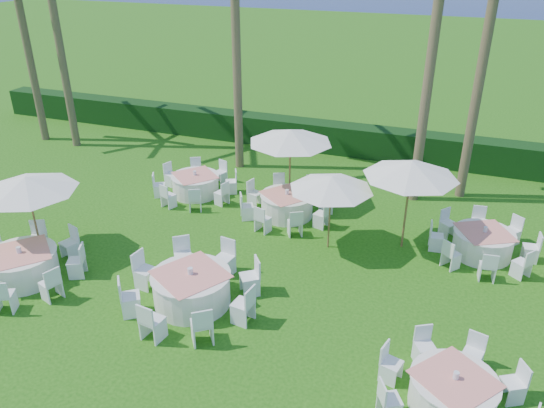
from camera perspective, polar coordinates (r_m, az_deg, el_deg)
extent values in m
plane|color=#1B510D|center=(12.80, -6.32, -12.67)|extent=(120.00, 120.00, 0.00)
cube|color=black|center=(22.55, 7.17, 7.04)|extent=(34.00, 1.00, 1.20)
cylinder|color=white|center=(15.46, -25.23, -6.07)|extent=(1.75, 1.75, 0.76)
cylinder|color=white|center=(15.27, -25.51, -4.83)|extent=(1.83, 1.83, 0.03)
cube|color=#F18877|center=(15.25, -25.53, -4.75)|extent=(2.00, 2.00, 0.01)
cylinder|color=silver|center=(15.21, -25.59, -4.47)|extent=(0.12, 0.12, 0.16)
cube|color=white|center=(15.00, -20.35, -5.76)|extent=(0.57, 0.57, 0.91)
cube|color=white|center=(15.91, -20.98, -3.94)|extent=(0.54, 0.54, 0.91)
cube|color=white|center=(16.53, -23.90, -3.32)|extent=(0.57, 0.57, 0.91)
cube|color=white|center=(14.35, -26.90, -8.72)|extent=(0.57, 0.57, 0.91)
cube|color=white|center=(14.33, -22.76, -7.84)|extent=(0.54, 0.54, 0.91)
cylinder|color=white|center=(13.26, -8.63, -9.04)|extent=(1.87, 1.87, 0.81)
cylinder|color=white|center=(13.02, -8.75, -7.55)|extent=(1.95, 1.95, 0.03)
cube|color=#F18877|center=(13.01, -8.76, -7.46)|extent=(2.07, 2.07, 0.01)
cylinder|color=silver|center=(12.96, -8.78, -7.15)|extent=(0.13, 0.13, 0.17)
cube|color=white|center=(13.42, -2.42, -7.83)|extent=(0.64, 0.64, 0.98)
cube|color=white|center=(14.19, -5.14, -5.81)|extent=(0.52, 0.52, 0.98)
cube|color=white|center=(14.43, -9.53, -5.51)|extent=(0.64, 0.64, 0.98)
cube|color=white|center=(14.02, -13.49, -6.96)|extent=(0.52, 0.52, 0.98)
cube|color=white|center=(13.17, -15.03, -9.60)|extent=(0.64, 0.64, 0.98)
cube|color=white|center=(12.33, -12.76, -12.10)|extent=(0.52, 0.52, 0.98)
cube|color=white|center=(12.05, -7.58, -12.65)|extent=(0.64, 0.64, 0.98)
cube|color=white|center=(12.52, -3.17, -10.70)|extent=(0.52, 0.52, 0.98)
cylinder|color=white|center=(11.21, 18.82, -18.75)|extent=(1.59, 1.59, 0.69)
cylinder|color=white|center=(10.96, 19.10, -17.43)|extent=(1.66, 1.66, 0.03)
cube|color=#F18877|center=(10.95, 19.12, -17.34)|extent=(1.81, 1.81, 0.01)
cylinder|color=silver|center=(10.89, 19.19, -17.01)|extent=(0.11, 0.11, 0.15)
cube|color=white|center=(11.73, 24.52, -17.11)|extent=(0.53, 0.53, 0.83)
cube|color=white|center=(12.08, 20.80, -14.81)|extent=(0.48, 0.48, 0.83)
cube|color=white|center=(11.95, 16.15, -14.50)|extent=(0.53, 0.53, 0.83)
cube|color=white|center=(11.39, 12.74, -16.40)|extent=(0.48, 0.48, 0.83)
cube|color=white|center=(10.71, 12.59, -19.83)|extent=(0.53, 0.53, 0.83)
cylinder|color=white|center=(18.77, -8.22, 2.01)|extent=(1.60, 1.60, 0.70)
cylinder|color=white|center=(18.63, -8.29, 3.01)|extent=(1.67, 1.67, 0.03)
cube|color=#F18877|center=(18.62, -8.30, 3.09)|extent=(1.82, 1.82, 0.01)
cylinder|color=silver|center=(18.58, -8.31, 3.33)|extent=(0.11, 0.11, 0.15)
cube|color=white|center=(18.74, -4.41, 2.40)|extent=(0.52, 0.52, 0.83)
cube|color=white|center=(19.54, -5.60, 3.40)|extent=(0.49, 0.49, 0.83)
cube|color=white|center=(19.89, -8.19, 3.68)|extent=(0.52, 0.52, 0.83)
cube|color=white|center=(19.61, -10.79, 3.13)|extent=(0.49, 0.49, 0.83)
cube|color=white|center=(18.83, -12.04, 2.00)|extent=(0.52, 0.52, 0.83)
cube|color=white|center=(18.00, -11.09, 0.90)|extent=(0.49, 0.49, 0.83)
cube|color=white|center=(17.61, -8.29, 0.54)|extent=(0.52, 0.52, 0.83)
cube|color=white|center=(17.92, -5.45, 1.20)|extent=(0.49, 0.49, 0.83)
cylinder|color=white|center=(17.14, 1.61, -0.15)|extent=(1.66, 1.66, 0.72)
cylinder|color=white|center=(16.97, 1.63, 0.97)|extent=(1.73, 1.73, 0.03)
cube|color=#F18877|center=(16.96, 1.63, 1.05)|extent=(1.88, 1.88, 0.01)
cylinder|color=silver|center=(16.93, 1.63, 1.31)|extent=(0.12, 0.12, 0.15)
cube|color=white|center=(17.38, 5.82, 0.38)|extent=(0.55, 0.55, 0.87)
cube|color=white|center=(18.09, 3.93, 1.56)|extent=(0.50, 0.50, 0.87)
cube|color=white|center=(18.26, 0.85, 1.86)|extent=(0.55, 0.55, 0.87)
cube|color=white|center=(17.79, -1.85, 1.16)|extent=(0.50, 0.50, 0.87)
cube|color=white|center=(16.93, -2.71, -0.25)|extent=(0.55, 0.55, 0.87)
cube|color=white|center=(16.16, -0.98, -1.60)|extent=(0.50, 0.50, 0.87)
cube|color=white|center=(15.98, 2.49, -1.98)|extent=(0.55, 0.55, 0.87)
cube|color=white|center=(16.50, 5.35, -1.10)|extent=(0.50, 0.50, 0.87)
cylinder|color=white|center=(16.16, 21.71, -4.01)|extent=(1.62, 1.62, 0.70)
cylinder|color=white|center=(15.99, 21.92, -2.89)|extent=(1.69, 1.69, 0.03)
cube|color=#F18877|center=(15.98, 21.94, -2.81)|extent=(1.78, 1.78, 0.01)
cylinder|color=silver|center=(15.94, 21.99, -2.55)|extent=(0.11, 0.11, 0.15)
cube|color=white|center=(16.38, 26.11, -4.22)|extent=(0.43, 0.43, 0.84)
cube|color=white|center=(17.07, 24.41, -2.61)|extent=(0.55, 0.55, 0.84)
cube|color=white|center=(17.23, 21.35, -1.72)|extent=(0.43, 0.43, 0.84)
cube|color=white|center=(16.79, 18.45, -1.98)|extent=(0.55, 0.55, 0.84)
cube|color=white|center=(15.97, 17.28, -3.34)|extent=(0.43, 0.43, 0.84)
cube|color=white|center=(15.23, 18.75, -5.11)|extent=(0.55, 0.55, 0.84)
cube|color=white|center=(15.05, 22.21, -6.17)|extent=(0.43, 0.43, 0.84)
cube|color=white|center=(15.54, 25.32, -5.73)|extent=(0.55, 0.55, 0.84)
cylinder|color=brown|center=(16.07, -24.21, -1.41)|extent=(0.06, 0.06, 2.31)
cone|color=white|center=(15.65, -24.91, 1.95)|extent=(2.68, 2.68, 0.42)
sphere|color=brown|center=(15.60, -25.01, 2.43)|extent=(0.09, 0.09, 0.09)
cylinder|color=brown|center=(15.12, 6.22, -1.09)|extent=(0.05, 0.05, 2.16)
cone|color=white|center=(14.70, 6.40, 2.27)|extent=(2.37, 2.37, 0.39)
sphere|color=brown|center=(14.64, 6.43, 2.75)|extent=(0.09, 0.09, 0.09)
cylinder|color=brown|center=(17.75, 1.93, 3.94)|extent=(0.06, 0.06, 2.47)
cone|color=white|center=(17.36, 1.99, 7.32)|extent=(2.79, 2.79, 0.44)
sphere|color=brown|center=(17.31, 2.00, 7.80)|extent=(0.10, 0.10, 0.10)
cylinder|color=brown|center=(15.44, 14.26, -0.31)|extent=(0.06, 0.06, 2.59)
cone|color=white|center=(14.96, 14.75, 3.68)|extent=(2.63, 2.63, 0.47)
sphere|color=brown|center=(14.90, 14.82, 4.25)|extent=(0.10, 0.10, 0.10)
cylinder|color=brown|center=(23.70, -22.27, 17.77)|extent=(0.32, 0.32, 10.38)
cylinder|color=brown|center=(19.84, -3.87, 16.69)|extent=(0.32, 0.32, 9.35)
cylinder|color=brown|center=(17.41, 17.20, 17.99)|extent=(0.32, 0.32, 11.59)
cylinder|color=brown|center=(18.53, 21.36, 11.99)|extent=(0.32, 0.32, 7.91)
cylinder|color=brown|center=(25.29, -24.62, 14.11)|extent=(0.32, 0.32, 7.21)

